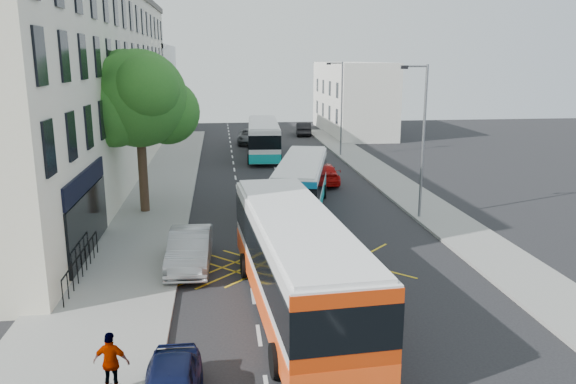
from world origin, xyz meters
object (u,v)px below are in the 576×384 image
object	(u,v)px
parked_car_silver	(190,249)
street_tree	(138,100)
distant_car_dark	(303,129)
lamp_far	(340,104)
distant_car_grey	(250,137)
bus_mid	(301,184)
bus_near	(296,261)
pedestrian_far	(111,362)
red_hatchback	(322,173)
lamp_near	(422,134)
bus_far	(263,138)
motorbike	(337,332)

from	to	relation	value
parked_car_silver	street_tree	bearing A→B (deg)	110.31
street_tree	distant_car_dark	size ratio (longest dim) A/B	1.95
street_tree	lamp_far	xyz separation A→B (m)	(14.71, 17.03, -1.68)
distant_car_grey	bus_mid	bearing A→B (deg)	-81.93
distant_car_grey	street_tree	bearing A→B (deg)	-101.13
bus_near	distant_car_dark	bearing A→B (deg)	77.23
street_tree	pedestrian_far	distance (m)	18.59
pedestrian_far	red_hatchback	bearing A→B (deg)	-99.13
parked_car_silver	bus_mid	bearing A→B (deg)	57.07
distant_car_grey	pedestrian_far	distance (m)	43.73
lamp_near	pedestrian_far	size ratio (longest dim) A/B	4.95
parked_car_silver	pedestrian_far	world-z (taller)	pedestrian_far
red_hatchback	distant_car_dark	size ratio (longest dim) A/B	1.07
bus_far	distant_car_grey	distance (m)	7.97
distant_car_grey	parked_car_silver	bearing A→B (deg)	-92.49
street_tree	parked_car_silver	size ratio (longest dim) A/B	1.84
bus_near	red_hatchback	distance (m)	20.36
distant_car_dark	pedestrian_far	xyz separation A→B (m)	(-12.25, -49.19, 0.21)
distant_car_dark	parked_car_silver	bearing A→B (deg)	80.67
parked_car_silver	distant_car_grey	size ratio (longest dim) A/B	0.90
bus_mid	lamp_near	bearing A→B (deg)	-10.98
street_tree	bus_far	size ratio (longest dim) A/B	0.79
lamp_far	bus_near	distance (m)	31.51
lamp_near	distant_car_grey	distance (m)	29.74
red_hatchback	pedestrian_far	size ratio (longest dim) A/B	2.98
bus_near	lamp_far	bearing A→B (deg)	71.26
distant_car_dark	bus_far	bearing A→B (deg)	73.49
bus_far	distant_car_dark	size ratio (longest dim) A/B	2.47
street_tree	parked_car_silver	bearing A→B (deg)	-71.58
motorbike	distant_car_dark	xyz separation A→B (m)	(6.23, 48.14, -0.13)
lamp_far	bus_near	xyz separation A→B (m)	(-8.01, -30.34, -2.84)
motorbike	bus_near	bearing A→B (deg)	97.68
parked_car_silver	distant_car_grey	world-z (taller)	parked_car_silver
pedestrian_far	bus_mid	bearing A→B (deg)	-100.00
lamp_near	pedestrian_far	distance (m)	20.23
motorbike	parked_car_silver	distance (m)	9.14
motorbike	pedestrian_far	xyz separation A→B (m)	(-6.01, -1.05, 0.08)
distant_car_grey	pedestrian_far	xyz separation A→B (m)	(-5.93, -43.32, 0.22)
bus_far	motorbike	distance (m)	34.40
bus_near	distant_car_grey	xyz separation A→B (m)	(0.62, 38.88, -1.04)
street_tree	bus_far	xyz separation A→B (m)	(8.04, 17.69, -4.66)
lamp_far	bus_far	size ratio (longest dim) A/B	0.72
bus_near	bus_mid	world-z (taller)	bus_near
lamp_near	distant_car_grey	bearing A→B (deg)	104.51
lamp_far	parked_car_silver	xyz separation A→B (m)	(-11.80, -25.77, -3.83)
red_hatchback	pedestrian_far	distance (m)	26.18
motorbike	lamp_near	bearing A→B (deg)	57.87
street_tree	pedestrian_far	xyz separation A→B (m)	(1.39, -17.75, -5.33)
street_tree	lamp_near	size ratio (longest dim) A/B	1.10
street_tree	parked_car_silver	world-z (taller)	street_tree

